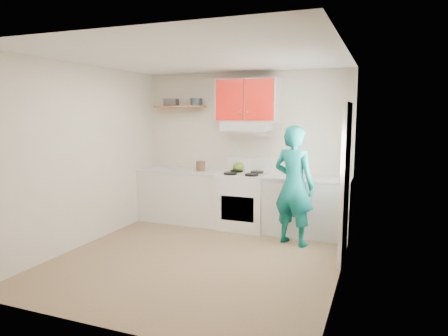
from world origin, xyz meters
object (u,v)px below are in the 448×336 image
at_px(kettle, 238,167).
at_px(crock, 201,167).
at_px(tin, 196,102).
at_px(stove, 244,201).
at_px(person, 294,186).

relative_size(kettle, crock, 1.03).
bearing_deg(tin, stove, -12.07).
bearing_deg(kettle, tin, -177.81).
distance_m(tin, person, 2.36).
bearing_deg(person, stove, -10.65).
height_order(stove, kettle, kettle).
bearing_deg(crock, kettle, 15.11).
xyz_separation_m(tin, crock, (0.15, -0.18, -1.11)).
xyz_separation_m(crock, person, (1.73, -0.54, -0.12)).
height_order(tin, person, tin).
bearing_deg(person, kettle, -14.54).
xyz_separation_m(stove, crock, (-0.79, 0.02, 0.53)).
distance_m(stove, crock, 0.96).
height_order(kettle, person, person).
xyz_separation_m(stove, kettle, (-0.17, 0.19, 0.54)).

